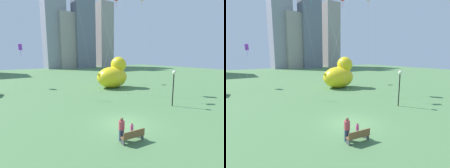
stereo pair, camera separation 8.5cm
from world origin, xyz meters
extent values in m
plane|color=#4D7947|center=(0.00, 0.00, 0.00)|extent=(140.00, 140.00, 0.00)
cube|color=brown|center=(-1.52, -2.76, 0.42)|extent=(1.78, 0.60, 0.06)
cube|color=brown|center=(-1.54, -2.95, 0.68)|extent=(1.74, 0.22, 0.45)
cube|color=#47474C|center=(-2.31, -2.69, 0.20)|extent=(0.11, 0.38, 0.39)
cube|color=#47474C|center=(-0.73, -2.83, 0.20)|extent=(0.11, 0.38, 0.39)
cylinder|color=#38476B|center=(-2.15, -2.20, 0.41)|extent=(0.19, 0.19, 0.83)
cylinder|color=#38476B|center=(-1.94, -2.20, 0.41)|extent=(0.19, 0.19, 0.83)
cylinder|color=#B23F4C|center=(-2.04, -2.20, 1.14)|extent=(0.41, 0.41, 0.62)
sphere|color=brown|center=(-2.04, -2.20, 1.57)|extent=(0.24, 0.24, 0.24)
cylinder|color=silver|center=(-1.05, -2.07, 0.24)|extent=(0.11, 0.11, 0.49)
cylinder|color=silver|center=(-0.93, -2.07, 0.24)|extent=(0.11, 0.11, 0.49)
cylinder|color=#D85999|center=(-0.99, -2.07, 0.67)|extent=(0.24, 0.24, 0.37)
sphere|color=brown|center=(-0.99, -2.07, 0.93)|extent=(0.14, 0.14, 0.14)
ellipsoid|color=yellow|center=(8.55, 14.57, 1.93)|extent=(5.92, 4.37, 3.86)
sphere|color=yellow|center=(9.96, 14.57, 4.21)|extent=(2.88, 2.88, 2.88)
cone|color=orange|center=(11.26, 14.57, 4.06)|extent=(1.30, 1.30, 1.30)
cone|color=yellow|center=(5.98, 14.57, 2.57)|extent=(1.77, 1.54, 1.86)
cylinder|color=black|center=(7.93, 1.03, 1.90)|extent=(0.12, 0.12, 3.80)
sphere|color=#EAEACC|center=(7.93, 1.03, 3.97)|extent=(0.44, 0.44, 0.44)
cube|color=gray|center=(14.00, 69.26, 17.36)|extent=(8.97, 9.39, 34.73)
cube|color=#9E938C|center=(20.00, 68.28, 12.21)|extent=(10.30, 11.64, 24.43)
cube|color=slate|center=(26.00, 64.03, 17.48)|extent=(9.02, 7.01, 34.95)
cube|color=#9E938C|center=(38.00, 67.25, 15.78)|extent=(7.28, 11.05, 31.57)
cylinder|color=silver|center=(-6.79, 24.30, 3.71)|extent=(1.05, 3.73, 7.43)
cube|color=purple|center=(-4.93, 24.81, 7.42)|extent=(0.68, 0.77, 1.18)
cylinder|color=purple|center=(-4.93, 24.81, 6.52)|extent=(0.04, 0.04, 1.60)
cylinder|color=silver|center=(6.24, 11.55, 7.57)|extent=(2.17, 3.58, 15.14)
cylinder|color=red|center=(8.02, 12.62, 14.24)|extent=(0.04, 0.04, 1.60)
cylinder|color=silver|center=(7.88, 24.62, 9.36)|extent=(2.48, 2.04, 18.73)
cylinder|color=teal|center=(8.89, 25.85, 17.83)|extent=(0.04, 0.04, 1.60)
cylinder|color=silver|center=(6.13, 11.78, 7.32)|extent=(2.82, 2.97, 14.64)
cylinder|color=silver|center=(-6.25, 21.24, 9.60)|extent=(2.08, 2.60, 19.20)
cylinder|color=silver|center=(12.69, 10.40, 7.76)|extent=(1.42, 1.03, 15.53)
cylinder|color=orange|center=(12.19, 11.09, 14.63)|extent=(0.04, 0.04, 1.60)
camera|label=1|loc=(-8.82, -11.03, 5.92)|focal=27.26mm
camera|label=2|loc=(-8.75, -11.08, 5.92)|focal=27.26mm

